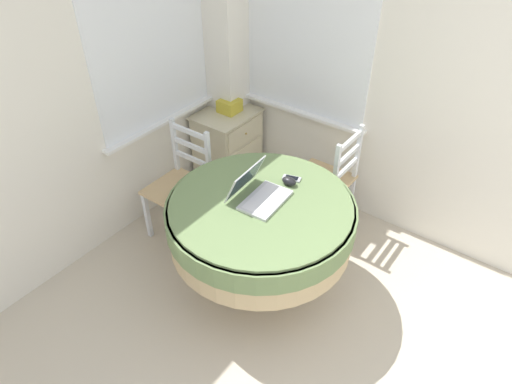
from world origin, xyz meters
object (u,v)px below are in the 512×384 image
Objects in this scene: dining_chair_near_right_window at (327,180)px; dining_chair_near_back_window at (181,185)px; round_dining_table at (261,220)px; computer_mouse at (289,181)px; laptop at (258,192)px; corner_cabinet at (228,147)px; cell_phone at (292,178)px; storage_box at (230,106)px.

dining_chair_near_back_window is at bearing 129.97° from dining_chair_near_right_window.
round_dining_table is 0.32m from computer_mouse.
laptop reaches higher than corner_cabinet.
round_dining_table is at bearing 172.49° from computer_mouse.
dining_chair_near_right_window is at bearing -1.80° from round_dining_table.
dining_chair_near_right_window reaches higher than cell_phone.
storage_box is (0.67, 1.06, -0.04)m from computer_mouse.
dining_chair_near_back_window is (-0.15, 0.89, -0.34)m from computer_mouse.
computer_mouse is 0.07m from cell_phone.
cell_phone is 0.20× the size of corner_cabinet.
dining_chair_near_back_window reaches higher than round_dining_table.
computer_mouse is 0.96m from dining_chair_near_back_window.
laptop reaches higher than computer_mouse.
dining_chair_near_back_window is at bearing -168.15° from storage_box.
laptop is at bearing -132.73° from storage_box.
cell_phone is at bearing -10.14° from laptop.
dining_chair_near_right_window reaches higher than computer_mouse.
round_dining_table is 0.19m from laptop.
laptop is 0.53× the size of corner_cabinet.
storage_box reaches higher than round_dining_table.
laptop is at bearing 169.86° from cell_phone.
computer_mouse reaches higher than corner_cabinet.
round_dining_table is at bearing 178.20° from dining_chair_near_right_window.
cell_phone is at bearing 178.80° from dining_chair_near_right_window.
round_dining_table reaches higher than corner_cabinet.
round_dining_table is at bearing -122.77° from laptop.
storage_box is (0.93, 1.02, 0.13)m from round_dining_table.
dining_chair_near_right_window is at bearing 0.82° from computer_mouse.
dining_chair_near_back_window is 0.89m from storage_box.
computer_mouse reaches higher than round_dining_table.
laptop is at bearing 163.06° from computer_mouse.
corner_cabinet is at bearing 48.68° from laptop.
storage_box is at bearing 59.78° from cell_phone.
storage_box is (0.82, 0.17, 0.30)m from dining_chair_near_back_window.
dining_chair_near_right_window is (0.52, -0.01, -0.32)m from cell_phone.
dining_chair_near_back_window is 1.15m from dining_chair_near_right_window.
laptop reaches higher than storage_box.
corner_cabinet is (0.62, 1.06, -0.44)m from computer_mouse.
dining_chair_near_right_window is 1.09m from storage_box.
round_dining_table is 1.78× the size of corner_cabinet.
storage_box is (0.91, 0.98, -0.06)m from laptop.
computer_mouse is at bearing -16.94° from laptop.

